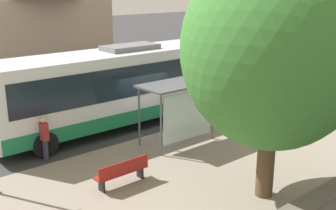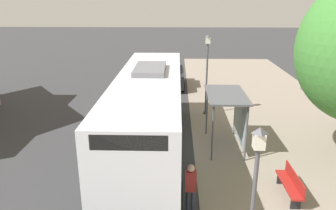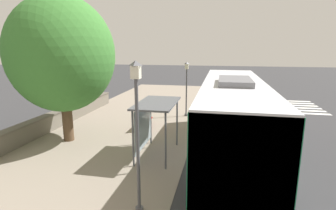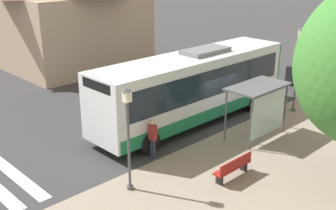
{
  "view_description": "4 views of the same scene",
  "coord_description": "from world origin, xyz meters",
  "px_view_note": "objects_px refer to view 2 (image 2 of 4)",
  "views": [
    {
      "loc": [
        -13.47,
        10.57,
        6.29
      ],
      "look_at": [
        -1.37,
        0.29,
        1.69
      ],
      "focal_mm": 45.0,
      "sensor_mm": 36.0,
      "label": 1
    },
    {
      "loc": [
        0.76,
        13.47,
        6.52
      ],
      "look_at": [
        1.12,
        1.13,
        2.4
      ],
      "focal_mm": 35.0,
      "sensor_mm": 36.0,
      "label": 2
    },
    {
      "loc": [
        1.37,
        -11.21,
        4.9
      ],
      "look_at": [
        -1.27,
        1.78,
        1.95
      ],
      "focal_mm": 28.0,
      "sensor_mm": 36.0,
      "label": 3
    },
    {
      "loc": [
        -11.61,
        15.32,
        8.15
      ],
      "look_at": [
        1.92,
        2.3,
        1.32
      ],
      "focal_mm": 45.0,
      "sensor_mm": 36.0,
      "label": 4
    }
  ],
  "objects_px": {
    "pedestrian": "(191,185)",
    "street_lamp_near": "(207,69)",
    "bench": "(291,184)",
    "street_lamp_far": "(254,192)",
    "bus": "(149,112)",
    "bus_shelter": "(229,103)",
    "parked_car_behind_bus": "(172,75)"
  },
  "relations": [
    {
      "from": "pedestrian",
      "to": "street_lamp_near",
      "type": "xyz_separation_m",
      "value": [
        -1.21,
        -9.18,
        1.68
      ]
    },
    {
      "from": "bus",
      "to": "bus_shelter",
      "type": "distance_m",
      "value": 3.54
    },
    {
      "from": "bench",
      "to": "bus_shelter",
      "type": "bearing_deg",
      "value": -67.73
    },
    {
      "from": "bench",
      "to": "bus",
      "type": "bearing_deg",
      "value": -32.04
    },
    {
      "from": "pedestrian",
      "to": "parked_car_behind_bus",
      "type": "bearing_deg",
      "value": -86.81
    },
    {
      "from": "street_lamp_near",
      "to": "bench",
      "type": "bearing_deg",
      "value": 105.27
    },
    {
      "from": "bus",
      "to": "bus_shelter",
      "type": "xyz_separation_m",
      "value": [
        -3.46,
        -0.71,
        0.18
      ]
    },
    {
      "from": "pedestrian",
      "to": "street_lamp_near",
      "type": "distance_m",
      "value": 9.41
    },
    {
      "from": "bus",
      "to": "street_lamp_near",
      "type": "bearing_deg",
      "value": -119.42
    },
    {
      "from": "bus_shelter",
      "to": "street_lamp_near",
      "type": "bearing_deg",
      "value": -81.48
    },
    {
      "from": "bus_shelter",
      "to": "parked_car_behind_bus",
      "type": "height_order",
      "value": "bus_shelter"
    },
    {
      "from": "bench",
      "to": "street_lamp_near",
      "type": "distance_m",
      "value": 8.74
    },
    {
      "from": "bus",
      "to": "street_lamp_far",
      "type": "bearing_deg",
      "value": 114.31
    },
    {
      "from": "pedestrian",
      "to": "street_lamp_far",
      "type": "distance_m",
      "value": 2.96
    },
    {
      "from": "bus",
      "to": "bench",
      "type": "distance_m",
      "value": 6.12
    },
    {
      "from": "bus_shelter",
      "to": "street_lamp_near",
      "type": "height_order",
      "value": "street_lamp_near"
    },
    {
      "from": "bus",
      "to": "pedestrian",
      "type": "xyz_separation_m",
      "value": [
        -1.61,
        4.18,
        -0.88
      ]
    },
    {
      "from": "street_lamp_far",
      "to": "parked_car_behind_bus",
      "type": "height_order",
      "value": "street_lamp_far"
    },
    {
      "from": "bus_shelter",
      "to": "pedestrian",
      "type": "distance_m",
      "value": 5.34
    },
    {
      "from": "pedestrian",
      "to": "bench",
      "type": "xyz_separation_m",
      "value": [
        -3.43,
        -1.02,
        -0.52
      ]
    },
    {
      "from": "pedestrian",
      "to": "bench",
      "type": "relative_size",
      "value": 0.92
    },
    {
      "from": "bus",
      "to": "street_lamp_near",
      "type": "distance_m",
      "value": 5.79
    },
    {
      "from": "bus",
      "to": "street_lamp_far",
      "type": "height_order",
      "value": "street_lamp_far"
    },
    {
      "from": "bench",
      "to": "street_lamp_far",
      "type": "height_order",
      "value": "street_lamp_far"
    },
    {
      "from": "street_lamp_far",
      "to": "parked_car_behind_bus",
      "type": "relative_size",
      "value": 0.94
    },
    {
      "from": "street_lamp_near",
      "to": "street_lamp_far",
      "type": "xyz_separation_m",
      "value": [
        -0.11,
        11.49,
        -0.37
      ]
    },
    {
      "from": "bench",
      "to": "street_lamp_far",
      "type": "relative_size",
      "value": 0.48
    },
    {
      "from": "street_lamp_near",
      "to": "bus_shelter",
      "type": "bearing_deg",
      "value": 98.52
    },
    {
      "from": "parked_car_behind_bus",
      "to": "street_lamp_near",
      "type": "bearing_deg",
      "value": 108.85
    },
    {
      "from": "pedestrian",
      "to": "street_lamp_near",
      "type": "bearing_deg",
      "value": -97.5
    },
    {
      "from": "pedestrian",
      "to": "parked_car_behind_bus",
      "type": "distance_m",
      "value": 15.22
    },
    {
      "from": "parked_car_behind_bus",
      "to": "street_lamp_far",
      "type": "bearing_deg",
      "value": 97.06
    }
  ]
}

